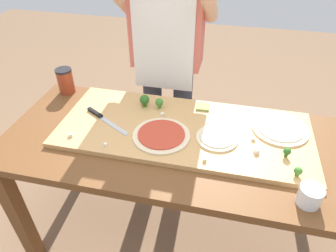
{
  "coord_description": "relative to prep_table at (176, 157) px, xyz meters",
  "views": [
    {
      "loc": [
        0.2,
        -1.08,
        1.7
      ],
      "look_at": [
        -0.05,
        0.06,
        0.81
      ],
      "focal_mm": 32.28,
      "sensor_mm": 36.0,
      "label": 1
    }
  ],
  "objects": [
    {
      "name": "cheese_crumble_c",
      "position": [
        0.35,
        0.05,
        0.14
      ],
      "size": [
        0.02,
        0.02,
        0.01
      ],
      "primitive_type": "cube",
      "rotation": [
        0.0,
        0.0,
        1.2
      ],
      "color": "silver",
      "rests_on": "cutting_board"
    },
    {
      "name": "prep_table",
      "position": [
        0.0,
        0.0,
        0.0
      ],
      "size": [
        1.66,
        0.73,
        0.78
      ],
      "color": "brown",
      "rests_on": "ground"
    },
    {
      "name": "pizza_slice_near_right",
      "position": [
        0.09,
        0.27,
        0.14
      ],
      "size": [
        0.07,
        0.07,
        0.01
      ],
      "primitive_type": "cube",
      "rotation": [
        0.0,
        0.0,
        0.05
      ],
      "color": "#899E4C",
      "rests_on": "cutting_board"
    },
    {
      "name": "pizza_whole_cheese_artichoke",
      "position": [
        0.19,
        0.02,
        0.14
      ],
      "size": [
        0.2,
        0.2,
        0.02
      ],
      "color": "beige",
      "rests_on": "cutting_board"
    },
    {
      "name": "cutting_board",
      "position": [
        0.02,
        0.07,
        0.12
      ],
      "size": [
        1.21,
        0.52,
        0.02
      ],
      "primitive_type": "cube",
      "color": "tan",
      "rests_on": "prep_table"
    },
    {
      "name": "broccoli_floret_front_left",
      "position": [
        0.52,
        -0.14,
        0.16
      ],
      "size": [
        0.03,
        0.03,
        0.04
      ],
      "color": "#487A23",
      "rests_on": "cutting_board"
    },
    {
      "name": "flour_cup",
      "position": [
        0.55,
        -0.25,
        0.14
      ],
      "size": [
        0.09,
        0.09,
        0.08
      ],
      "color": "white",
      "rests_on": "prep_table"
    },
    {
      "name": "ground_plane",
      "position": [
        0.0,
        0.0,
        -0.67
      ],
      "size": [
        8.0,
        8.0,
        0.0
      ],
      "primitive_type": "plane",
      "color": "brown"
    },
    {
      "name": "broccoli_floret_back_left",
      "position": [
        -0.14,
        0.22,
        0.17
      ],
      "size": [
        0.04,
        0.04,
        0.06
      ],
      "color": "#487A23",
      "rests_on": "cutting_board"
    },
    {
      "name": "cheese_crumble_b",
      "position": [
        -0.1,
        0.14,
        0.14
      ],
      "size": [
        0.02,
        0.02,
        0.02
      ],
      "primitive_type": "cube",
      "rotation": [
        0.0,
        0.0,
        1.44
      ],
      "color": "silver",
      "rests_on": "cutting_board"
    },
    {
      "name": "pizza_whole_white_garlic",
      "position": [
        0.48,
        0.16,
        0.14
      ],
      "size": [
        0.27,
        0.27,
        0.02
      ],
      "color": "beige",
      "rests_on": "cutting_board"
    },
    {
      "name": "cheese_crumble_a",
      "position": [
        -0.48,
        -0.11,
        0.14
      ],
      "size": [
        0.02,
        0.02,
        0.02
      ],
      "primitive_type": "cube",
      "rotation": [
        0.0,
        0.0,
        0.61
      ],
      "color": "silver",
      "rests_on": "cutting_board"
    },
    {
      "name": "cheese_crumble_d",
      "position": [
        0.36,
        -0.04,
        0.14
      ],
      "size": [
        0.03,
        0.03,
        0.02
      ],
      "primitive_type": "cube",
      "rotation": [
        0.0,
        0.0,
        0.49
      ],
      "color": "white",
      "rests_on": "cutting_board"
    },
    {
      "name": "chefs_knife",
      "position": [
        -0.4,
        0.06,
        0.14
      ],
      "size": [
        0.27,
        0.17,
        0.02
      ],
      "color": "#B7BABF",
      "rests_on": "cutting_board"
    },
    {
      "name": "cheese_crumble_f",
      "position": [
        0.15,
        -0.14,
        0.14
      ],
      "size": [
        0.02,
        0.02,
        0.02
      ],
      "primitive_type": "cube",
      "rotation": [
        0.0,
        0.0,
        0.12
      ],
      "color": "silver",
      "rests_on": "cutting_board"
    },
    {
      "name": "broccoli_floret_front_mid",
      "position": [
        0.49,
        -0.03,
        0.16
      ],
      "size": [
        0.03,
        0.03,
        0.05
      ],
      "color": "#366618",
      "rests_on": "cutting_board"
    },
    {
      "name": "cheese_crumble_e",
      "position": [
        -0.3,
        -0.14,
        0.14
      ],
      "size": [
        0.02,
        0.02,
        0.01
      ],
      "primitive_type": "cube",
      "rotation": [
        0.0,
        0.0,
        1.25
      ],
      "color": "white",
      "rests_on": "cutting_board"
    },
    {
      "name": "sauce_jar",
      "position": [
        -0.71,
        0.29,
        0.18
      ],
      "size": [
        0.09,
        0.09,
        0.15
      ],
      "color": "#99381E",
      "rests_on": "prep_table"
    },
    {
      "name": "cook_center",
      "position": [
        -0.17,
        0.54,
        0.33
      ],
      "size": [
        0.54,
        0.39,
        1.67
      ],
      "color": "#333847",
      "rests_on": "ground"
    },
    {
      "name": "broccoli_floret_front_right",
      "position": [
        -0.22,
        0.21,
        0.17
      ],
      "size": [
        0.05,
        0.05,
        0.07
      ],
      "color": "#366618",
      "rests_on": "cutting_board"
    },
    {
      "name": "pizza_whole_tomato_red",
      "position": [
        -0.07,
        -0.02,
        0.14
      ],
      "size": [
        0.27,
        0.27,
        0.02
      ],
      "color": "beige",
      "rests_on": "cutting_board"
    }
  ]
}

